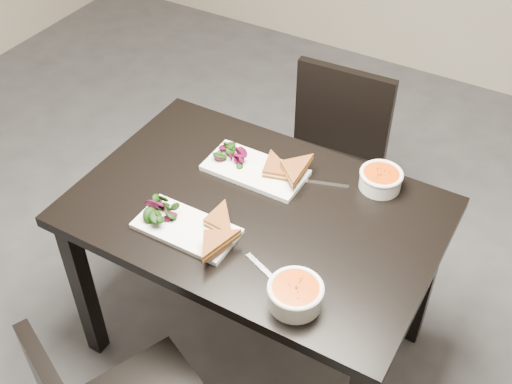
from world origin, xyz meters
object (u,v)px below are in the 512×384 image
soup_bowl_near (295,294)px  soup_bowl_far (381,179)px  table (256,229)px  chair_far (330,156)px  plate_near (187,228)px  plate_far (255,170)px

soup_bowl_near → soup_bowl_far: soup_bowl_near is taller
table → soup_bowl_far: soup_bowl_far is taller
table → soup_bowl_far: (0.31, 0.30, 0.14)m
chair_far → plate_near: 0.92m
plate_near → soup_bowl_near: bearing=-11.0°
soup_bowl_near → plate_near: bearing=169.0°
plate_near → table: bearing=55.2°
table → chair_far: size_ratio=1.41×
chair_far → soup_bowl_far: (0.34, -0.37, 0.30)m
table → chair_far: (-0.02, 0.68, -0.17)m
chair_far → soup_bowl_far: size_ratio=5.74×
plate_near → soup_bowl_far: (0.45, 0.50, 0.03)m
table → soup_bowl_far: size_ratio=8.10×
table → chair_far: chair_far is taller
soup_bowl_near → plate_far: bearing=131.2°
chair_far → plate_near: (-0.11, -0.88, 0.27)m
table → soup_bowl_far: 0.46m
plate_far → soup_bowl_far: size_ratio=2.39×
plate_far → soup_bowl_far: bearing=19.6°
plate_far → chair_far: bearing=82.4°
plate_near → soup_bowl_far: size_ratio=2.23×
chair_far → soup_bowl_far: 0.59m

